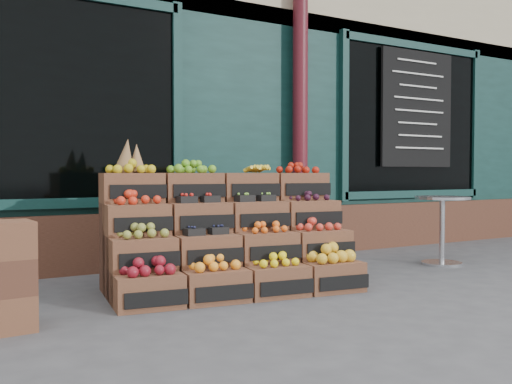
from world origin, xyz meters
TOP-DOWN VIEW (x-y plane):
  - ground at (0.00, 0.00)m, footprint 60.00×60.00m
  - shop_facade at (0.00, 5.11)m, footprint 12.00×6.24m
  - crate_display at (-0.44, 0.79)m, footprint 2.21×1.28m
  - bistro_table at (2.21, 0.76)m, footprint 0.60×0.60m
  - shopkeeper at (-1.34, 2.60)m, footprint 0.78×0.66m

SIDE VIEW (x-z plane):
  - ground at x=0.00m, z-range 0.00..0.00m
  - crate_display at x=-0.44m, z-range -0.25..1.06m
  - bistro_table at x=2.21m, z-range 0.09..0.85m
  - shopkeeper at x=-1.34m, z-range 0.00..1.81m
  - shop_facade at x=0.00m, z-range 0.00..4.80m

